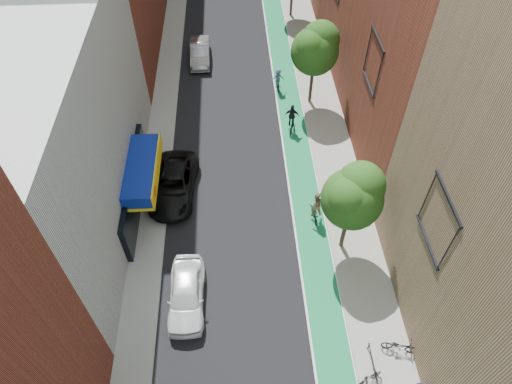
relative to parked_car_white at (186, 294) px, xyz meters
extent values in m
cube|color=#167C36|center=(7.43, 19.13, -0.80)|extent=(2.00, 68.00, 0.01)
cube|color=gray|center=(-2.57, 19.13, -0.73)|extent=(2.00, 68.00, 0.15)
cube|color=gray|center=(9.93, 19.13, -0.73)|extent=(3.00, 68.00, 0.15)
cube|color=silver|center=(-7.57, 7.13, 5.19)|extent=(8.00, 20.00, 12.00)
cylinder|color=#332619|center=(9.03, 3.13, 0.84)|extent=(0.24, 0.24, 3.30)
sphere|color=#1C4713|center=(9.03, 3.13, 3.57)|extent=(3.36, 3.36, 3.36)
sphere|color=#1C4713|center=(9.43, 3.43, 4.29)|extent=(2.64, 2.64, 2.64)
sphere|color=#1C4713|center=(8.73, 2.83, 4.05)|extent=(2.40, 2.40, 2.40)
cylinder|color=#332619|center=(9.03, 17.13, 0.93)|extent=(0.24, 0.24, 3.47)
sphere|color=#1C4713|center=(9.03, 17.13, 3.79)|extent=(3.53, 3.53, 3.53)
sphere|color=#1C4713|center=(9.43, 17.43, 4.55)|extent=(2.77, 2.77, 2.77)
sphere|color=#1C4713|center=(8.73, 16.83, 4.30)|extent=(2.52, 2.52, 2.52)
cylinder|color=#332619|center=(9.03, 31.13, 0.79)|extent=(0.24, 0.24, 3.19)
imported|color=white|center=(0.00, 0.00, 0.00)|extent=(1.93, 4.74, 1.61)
imported|color=black|center=(-1.17, 8.05, 0.01)|extent=(3.20, 6.06, 1.62)
imported|color=#919399|center=(0.17, 23.75, -0.03)|extent=(1.76, 4.77, 1.56)
imported|color=black|center=(7.73, 5.35, -0.35)|extent=(0.57, 1.55, 0.91)
imported|color=#917554|center=(7.73, 5.45, 0.47)|extent=(0.96, 0.78, 1.85)
imported|color=black|center=(7.23, 13.88, -0.33)|extent=(1.02, 1.89, 0.94)
imported|color=black|center=(7.23, 13.98, 0.47)|extent=(1.16, 0.69, 1.86)
imported|color=black|center=(6.63, 18.95, -0.27)|extent=(0.62, 1.82, 1.08)
imported|color=#465A7E|center=(6.63, 19.05, 0.33)|extent=(1.05, 0.64, 1.57)
imported|color=black|center=(8.83, -4.91, -0.18)|extent=(1.62, 1.06, 0.95)
imported|color=black|center=(10.73, -3.41, -0.18)|extent=(1.90, 1.04, 0.95)
camera|label=1|loc=(3.04, -12.22, 21.98)|focal=32.00mm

